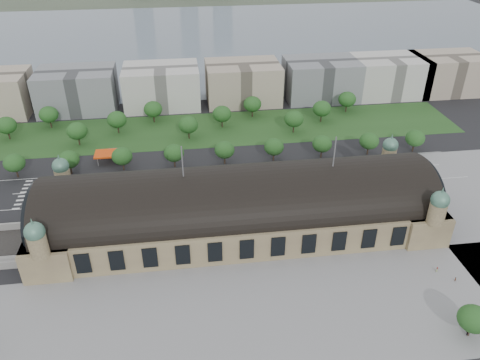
{
  "coord_description": "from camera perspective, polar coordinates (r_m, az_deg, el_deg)",
  "views": [
    {
      "loc": [
        -19.05,
        -144.43,
        110.36
      ],
      "look_at": [
        2.18,
        13.69,
        14.0
      ],
      "focal_mm": 35.0,
      "sensor_mm": 36.0,
      "label": 1
    }
  ],
  "objects": [
    {
      "name": "tree_belt_11",
      "position": [
        288.61,
        12.94,
        9.57
      ],
      "size": [
        10.4,
        10.4,
        12.48
      ],
      "color": "#2D2116",
      "rests_on": "ground"
    },
    {
      "name": "tree_row_6",
      "position": [
        226.77,
        4.16,
        4.05
      ],
      "size": [
        9.6,
        9.6,
        11.52
      ],
      "color": "#2D2116",
      "rests_on": "ground"
    },
    {
      "name": "plaza_south",
      "position": [
        152.01,
        6.05,
        -15.65
      ],
      "size": [
        190.0,
        48.0,
        0.12
      ],
      "primitive_type": "cube",
      "color": "gray",
      "rests_on": "ground"
    },
    {
      "name": "tree_belt_4",
      "position": [
        262.71,
        -14.78,
        7.15
      ],
      "size": [
        10.4,
        10.4,
        12.48
      ],
      "color": "#2D2116",
      "rests_on": "ground"
    },
    {
      "name": "tree_row_7",
      "position": [
        232.52,
        9.98,
        4.36
      ],
      "size": [
        9.6,
        9.6,
        11.52
      ],
      "color": "#2D2116",
      "rests_on": "ground"
    },
    {
      "name": "bus_mid",
      "position": [
        209.96,
        2.87,
        -0.09
      ],
      "size": [
        12.15,
        3.71,
        3.33
      ],
      "primitive_type": "imported",
      "rotation": [
        0.0,
        0.0,
        1.49
      ],
      "color": "beige",
      "rests_on": "ground"
    },
    {
      "name": "tree_belt_10",
      "position": [
        272.1,
        9.95,
        8.57
      ],
      "size": [
        10.4,
        10.4,
        12.48
      ],
      "color": "#2D2116",
      "rests_on": "ground"
    },
    {
      "name": "parked_car_0",
      "position": [
        209.34,
        -21.83,
        -2.97
      ],
      "size": [
        4.66,
        3.28,
        1.46
      ],
      "primitive_type": "imported",
      "rotation": [
        0.0,
        0.0,
        -1.13
      ],
      "color": "black",
      "rests_on": "ground"
    },
    {
      "name": "parked_car_3",
      "position": [
        203.96,
        -14.78,
        -2.54
      ],
      "size": [
        4.81,
        3.49,
        1.52
      ],
      "primitive_type": "imported",
      "rotation": [
        0.0,
        0.0,
        -1.14
      ],
      "color": "#515458",
      "rests_on": "ground"
    },
    {
      "name": "station",
      "position": [
        176.74,
        -0.11,
        -3.36
      ],
      "size": [
        150.0,
        48.4,
        44.3
      ],
      "color": "tan",
      "rests_on": "ground"
    },
    {
      "name": "parked_car_5",
      "position": [
        204.51,
        -15.66,
        -2.63
      ],
      "size": [
        5.04,
        4.03,
        1.27
      ],
      "primitive_type": "imported",
      "rotation": [
        0.0,
        0.0,
        -1.08
      ],
      "color": "gray",
      "rests_on": "ground"
    },
    {
      "name": "office_6",
      "position": [
        323.43,
        17.65,
        11.99
      ],
      "size": [
        45.0,
        32.0,
        24.0
      ],
      "primitive_type": "cube",
      "color": "beige",
      "rests_on": "ground"
    },
    {
      "name": "office_4",
      "position": [
        296.92,
        0.35,
        11.79
      ],
      "size": [
        45.0,
        32.0,
        24.0
      ],
      "primitive_type": "cube",
      "color": "tan",
      "rests_on": "ground"
    },
    {
      "name": "parked_car_4",
      "position": [
        205.58,
        -17.48,
        -2.69
      ],
      "size": [
        5.21,
        3.96,
        1.65
      ],
      "primitive_type": "imported",
      "rotation": [
        0.0,
        0.0,
        -1.06
      ],
      "color": "white",
      "rests_on": "ground"
    },
    {
      "name": "tree_row_4",
      "position": [
        222.7,
        -8.06,
        3.27
      ],
      "size": [
        9.6,
        9.6,
        11.52
      ],
      "color": "#2D2116",
      "rests_on": "ground"
    },
    {
      "name": "parked_car_2",
      "position": [
        202.02,
        -12.97,
        -2.61
      ],
      "size": [
        5.91,
        4.07,
        1.59
      ],
      "primitive_type": "imported",
      "rotation": [
        0.0,
        0.0,
        -1.2
      ],
      "color": "#1A1C49",
      "rests_on": "ground"
    },
    {
      "name": "office_5",
      "position": [
        307.52,
        9.83,
        12.03
      ],
      "size": [
        45.0,
        32.0,
        24.0
      ],
      "primitive_type": "cube",
      "color": "gray",
      "rests_on": "ground"
    },
    {
      "name": "tree_row_9",
      "position": [
        250.62,
        20.57,
        4.8
      ],
      "size": [
        9.6,
        9.6,
        11.52
      ],
      "color": "#2D2116",
      "rests_on": "ground"
    },
    {
      "name": "lake",
      "position": [
        456.38,
        -5.26,
        17.02
      ],
      "size": [
        700.0,
        320.0,
        0.08
      ],
      "primitive_type": "cube",
      "color": "slate",
      "rests_on": "ground"
    },
    {
      "name": "parked_car_6",
      "position": [
        198.97,
        -10.33,
        -2.9
      ],
      "size": [
        4.83,
        3.95,
        1.32
      ],
      "primitive_type": "imported",
      "rotation": [
        0.0,
        0.0,
        -1.02
      ],
      "color": "black",
      "rests_on": "ground"
    },
    {
      "name": "pedestrian_4",
      "position": [
        158.93,
        25.92,
        -16.48
      ],
      "size": [
        1.15,
        1.19,
        1.79
      ],
      "primitive_type": "imported",
      "rotation": [
        0.0,
        0.0,
        3.97
      ],
      "color": "gray",
      "rests_on": "ground"
    },
    {
      "name": "tree_belt_3",
      "position": [
        255.15,
        -19.26,
        5.68
      ],
      "size": [
        10.4,
        10.4,
        12.48
      ],
      "color": "#2D2116",
      "rests_on": "ground"
    },
    {
      "name": "bus_west",
      "position": [
        203.0,
        -6.57,
        -1.48
      ],
      "size": [
        11.8,
        3.07,
        3.27
      ],
      "primitive_type": "imported",
      "rotation": [
        0.0,
        0.0,
        1.54
      ],
      "color": "#B61D32",
      "rests_on": "ground"
    },
    {
      "name": "tree_row_2",
      "position": [
        228.86,
        -20.15,
        2.36
      ],
      "size": [
        9.6,
        9.6,
        11.52
      ],
      "color": "#2D2116",
      "rests_on": "ground"
    },
    {
      "name": "tree_row_1",
      "position": [
        235.57,
        -25.82,
        1.89
      ],
      "size": [
        9.6,
        9.6,
        11.52
      ],
      "color": "#2D2116",
      "rests_on": "ground"
    },
    {
      "name": "traffic_car_3",
      "position": [
        221.27,
        -4.92,
        1.3
      ],
      "size": [
        5.0,
        2.09,
        1.44
      ],
      "primitive_type": "imported",
      "rotation": [
        0.0,
        0.0,
        1.58
      ],
      "color": "maroon",
      "rests_on": "ground"
    },
    {
      "name": "road_slab",
      "position": [
        213.21,
        -6.79,
        -0.28
      ],
      "size": [
        260.0,
        26.0,
        0.1
      ],
      "primitive_type": "cube",
      "color": "black",
      "rests_on": "ground"
    },
    {
      "name": "pedestrian_0",
      "position": [
        177.03,
        22.88,
        -10.02
      ],
      "size": [
        1.06,
        0.8,
        1.92
      ],
      "primitive_type": "imported",
      "rotation": [
        0.0,
        0.0,
        0.31
      ],
      "color": "gray",
      "rests_on": "ground"
    },
    {
      "name": "traffic_car_4",
      "position": [
        215.79,
        1.73,
        0.59
      ],
      "size": [
        4.48,
        2.06,
        1.49
      ],
      "primitive_type": "imported",
      "rotation": [
        0.0,
        0.0,
        -1.5
      ],
      "color": "#172340",
      "rests_on": "ground"
    },
    {
      "name": "office_3",
      "position": [
        294.55,
        -9.52,
        11.2
      ],
      "size": [
        45.0,
        32.0,
        24.0
      ],
      "primitive_type": "cube",
      "color": "beige",
      "rests_on": "ground"
    },
    {
      "name": "tree_belt_1",
      "position": [
        276.13,
        -26.61,
        5.98
      ],
      "size": [
        10.4,
        10.4,
        12.48
      ],
      "color": "#2D2116",
      "rests_on": "ground"
    },
    {
      "name": "tree_row_8",
      "position": [
        240.54,
        15.47,
        4.61
      ],
      "size": [
        9.6,
        9.6,
        11.52
      ],
      "color": "#2D2116",
      "rests_on": "ground"
    },
    {
      "name": "traffic_car_5",
      "position": [
        222.69,
        8.59,
        1.24
      ],
      "size": [
        3.99,
        1.45,
        1.31
      ],
      "primitive_type": "imported",
      "rotation": [
        0.0,
        0.0,
        1.59
      ],
      "color": "slate",
      "rests_on": "ground"
    },
    {
      "name": "tree_plaza_s",
      "position": [
        155.24,
        26.57,
        -14.91
      ],
      "size": [
        9.0,
        9.0,
        10.64
      ],
      "color": "#2D2116",
      "rests_on": "ground"
    },
    {
      "name": "ground",
      "position": [
        182.76,
        -0.11,
        -6.01
      ],
      "size": [
        900.0,
        900.0,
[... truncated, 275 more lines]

